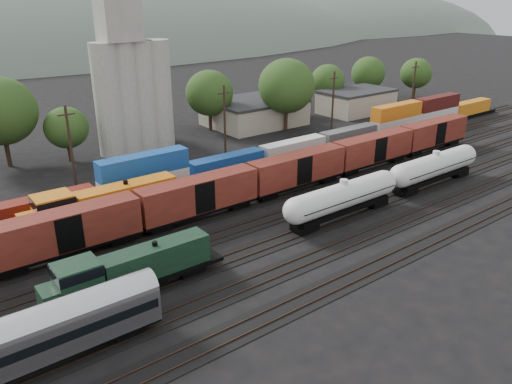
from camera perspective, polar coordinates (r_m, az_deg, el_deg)
ground at (r=57.52m, az=-1.05°, el=-4.01°), size 600.00×600.00×0.00m
tracks at (r=57.50m, az=-1.05°, el=-3.96°), size 180.00×33.20×0.20m
green_locomotive at (r=45.26m, az=-14.66°, el=-8.79°), size 16.67×2.94×4.41m
tank_car_a at (r=59.40m, az=9.89°, el=-0.58°), size 17.67×3.16×4.63m
tank_car_b at (r=73.18m, az=19.73°, el=2.77°), size 17.96×3.22×4.71m
passenger_coach at (r=38.79m, az=-26.28°, el=-15.43°), size 21.14×2.61×4.80m
orange_locomotive at (r=58.94m, az=-17.47°, el=-1.45°), size 19.63×3.27×4.91m
boxcar_string at (r=55.25m, az=-13.39°, el=-2.20°), size 122.80×2.90×4.20m
container_wall at (r=67.63m, az=-9.69°, el=2.07°), size 160.00×2.60×5.80m
grain_silo at (r=85.96m, az=-14.00°, el=11.92°), size 13.40×5.00×29.00m
industrial_sheds at (r=88.46m, az=-11.31°, el=6.62°), size 119.38×17.26×5.10m
tree_band at (r=83.68m, az=-19.29°, el=8.56°), size 165.68×20.68×14.46m
utility_poles at (r=73.20m, az=-11.45°, el=6.44°), size 122.20×0.36×12.00m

